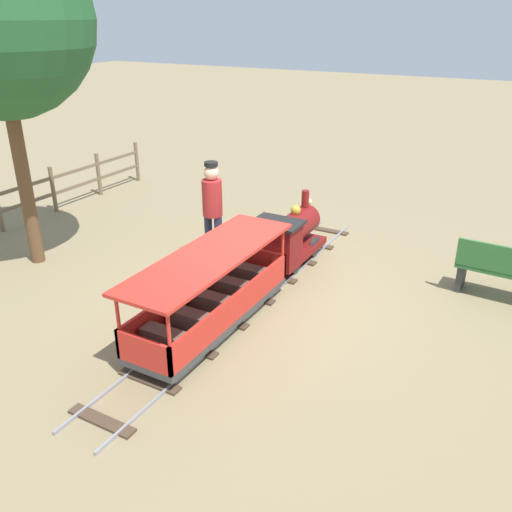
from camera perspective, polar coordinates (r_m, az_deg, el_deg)
ground_plane at (r=7.53m, az=-0.41°, el=-4.12°), size 60.00×60.00×0.00m
track at (r=7.45m, az=-0.75°, el=-4.30°), size 0.76×6.40×0.04m
locomotive at (r=8.22m, az=3.41°, el=2.08°), size 0.72×1.45×1.01m
passenger_car at (r=6.59m, az=-4.67°, el=-4.47°), size 0.82×2.70×0.97m
conductor_person at (r=8.12m, az=-4.63°, el=5.35°), size 0.30×0.30×1.62m
park_bench at (r=7.96m, az=24.99°, el=-1.58°), size 1.32×0.46×0.82m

